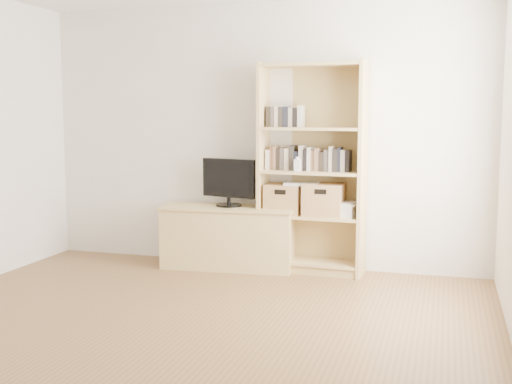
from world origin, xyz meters
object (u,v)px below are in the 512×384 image
at_px(tv_stand, 229,238).
at_px(television, 229,183).
at_px(basket_left, 285,199).
at_px(laptop, 302,184).
at_px(baby_monitor, 297,165).
at_px(bookshelf, 312,168).
at_px(basket_right, 324,200).

bearing_deg(tv_stand, television, -4.67).
height_order(basket_left, laptop, laptop).
bearing_deg(laptop, basket_left, 172.46).
height_order(baby_monitor, laptop, baby_monitor).
relative_size(television, basket_left, 1.69).
relative_size(bookshelf, baby_monitor, 17.68).
height_order(television, baby_monitor, baby_monitor).
xyz_separation_m(television, basket_right, (0.94, 0.05, -0.14)).
relative_size(tv_stand, laptop, 4.02).
distance_m(baby_monitor, basket_left, 0.39).
relative_size(bookshelf, laptop, 6.27).
bearing_deg(laptop, tv_stand, -177.27).
xyz_separation_m(tv_stand, basket_right, (0.94, 0.05, 0.42)).
relative_size(baby_monitor, laptop, 0.35).
relative_size(basket_left, basket_right, 0.93).
relative_size(television, basket_right, 1.58).
relative_size(tv_stand, baby_monitor, 11.33).
distance_m(basket_left, basket_right, 0.39).
xyz_separation_m(basket_left, laptop, (0.18, -0.02, 0.16)).
xyz_separation_m(tv_stand, laptop, (0.73, 0.05, 0.56)).
distance_m(baby_monitor, laptop, 0.21).
relative_size(tv_stand, bookshelf, 0.64).
height_order(basket_left, basket_right, basket_right).
bearing_deg(television, bookshelf, 18.75).
bearing_deg(television, laptop, 18.38).
bearing_deg(baby_monitor, tv_stand, -179.63).
height_order(bookshelf, baby_monitor, bookshelf).
relative_size(bookshelf, basket_right, 5.40).
bearing_deg(baby_monitor, basket_left, 146.87).
bearing_deg(bookshelf, laptop, -169.80).
height_order(bookshelf, basket_left, bookshelf).
xyz_separation_m(tv_stand, baby_monitor, (0.70, -0.04, 0.74)).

